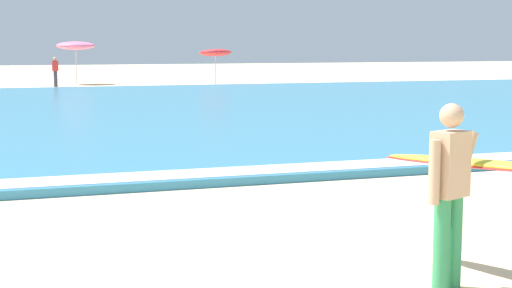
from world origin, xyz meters
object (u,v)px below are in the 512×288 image
surfer_with_board (465,178)px  beach_umbrella_3 (215,53)px  beach_umbrella_2 (76,46)px  beachgoer_near_row_left (55,71)px

surfer_with_board → beach_umbrella_3: (7.81, 35.79, 0.75)m
beach_umbrella_2 → beachgoer_near_row_left: 2.86m
beach_umbrella_3 → surfer_with_board: bearing=-102.3°
beach_umbrella_3 → beachgoer_near_row_left: beach_umbrella_3 is taller
surfer_with_board → beach_umbrella_2: bearing=89.2°
surfer_with_board → beach_umbrella_2: beach_umbrella_2 is taller
beachgoer_near_row_left → surfer_with_board: bearing=-88.7°
surfer_with_board → beach_umbrella_2: 38.68m
surfer_with_board → beach_umbrella_2: (0.51, 38.66, 1.13)m
surfer_with_board → beachgoer_near_row_left: 36.50m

